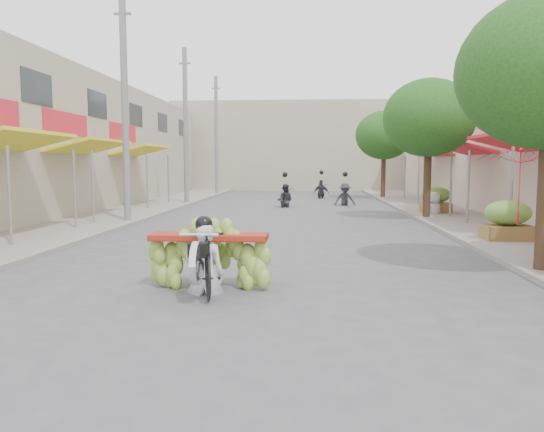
{
  "coord_description": "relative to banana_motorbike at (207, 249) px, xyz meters",
  "views": [
    {
      "loc": [
        1.02,
        -6.21,
        2.11
      ],
      "look_at": [
        0.29,
        3.97,
        1.1
      ],
      "focal_mm": 35.0,
      "sensor_mm": 36.0,
      "label": 1
    }
  ],
  "objects": [
    {
      "name": "utility_pole_mid",
      "position": [
        -4.73,
        9.68,
        3.31
      ],
      "size": [
        0.6,
        0.24,
        8.0
      ],
      "color": "slate",
      "rests_on": "ground"
    },
    {
      "name": "utility_pole_far",
      "position": [
        -4.73,
        18.68,
        3.31
      ],
      "size": [
        0.6,
        0.24,
        8.0
      ],
      "color": "slate",
      "rests_on": "ground"
    },
    {
      "name": "sidewalk_left",
      "position": [
        -6.33,
        12.68,
        -0.65
      ],
      "size": [
        4.0,
        60.0,
        0.12
      ],
      "primitive_type": "cube",
      "color": "gray",
      "rests_on": "ground"
    },
    {
      "name": "street_tree_far",
      "position": [
        6.07,
        23.68,
        3.07
      ],
      "size": [
        3.4,
        3.4,
        5.25
      ],
      "color": "#3A2719",
      "rests_on": "ground"
    },
    {
      "name": "street_tree_mid",
      "position": [
        6.07,
        11.68,
        3.07
      ],
      "size": [
        3.4,
        3.4,
        5.25
      ],
      "color": "#3A2719",
      "rests_on": "ground"
    },
    {
      "name": "ground",
      "position": [
        0.67,
        -2.32,
        -0.71
      ],
      "size": [
        120.0,
        120.0,
        0.0
      ],
      "primitive_type": "plane",
      "color": "#535358",
      "rests_on": "ground"
    },
    {
      "name": "banana_motorbike",
      "position": [
        0.0,
        0.0,
        0.0
      ],
      "size": [
        2.2,
        1.96,
        2.15
      ],
      "color": "black",
      "rests_on": "ground"
    },
    {
      "name": "bg_motorbike_b",
      "position": [
        3.46,
        18.4,
        0.16
      ],
      "size": [
        1.1,
        1.58,
        1.95
      ],
      "color": "black",
      "rests_on": "ground"
    },
    {
      "name": "market_umbrella",
      "position": [
        6.74,
        4.6,
        1.85
      ],
      "size": [
        2.35,
        2.35,
        1.93
      ],
      "rotation": [
        0.0,
        0.0,
        -0.12
      ],
      "color": "red",
      "rests_on": "ground"
    },
    {
      "name": "produce_crate_mid",
      "position": [
        6.87,
        5.68,
        0.0
      ],
      "size": [
        1.2,
        0.88,
        1.16
      ],
      "color": "brown",
      "rests_on": "ground"
    },
    {
      "name": "bg_motorbike_c",
      "position": [
        2.39,
        23.91,
        0.1
      ],
      "size": [
        1.04,
        1.58,
        1.95
      ],
      "color": "black",
      "rests_on": "ground"
    },
    {
      "name": "utility_pole_back",
      "position": [
        -4.73,
        27.68,
        3.31
      ],
      "size": [
        0.6,
        0.24,
        8.0
      ],
      "color": "slate",
      "rests_on": "ground"
    },
    {
      "name": "bg_motorbike_a",
      "position": [
        0.48,
        17.24,
        0.03
      ],
      "size": [
        0.86,
        1.67,
        1.95
      ],
      "color": "black",
      "rests_on": "ground"
    },
    {
      "name": "far_building",
      "position": [
        0.67,
        35.68,
        2.79
      ],
      "size": [
        20.0,
        6.0,
        7.0
      ],
      "primitive_type": "cube",
      "color": "tan",
      "rests_on": "ground"
    },
    {
      "name": "produce_crate_far",
      "position": [
        6.87,
        13.68,
        0.0
      ],
      "size": [
        1.2,
        0.88,
        1.16
      ],
      "color": "brown",
      "rests_on": "ground"
    },
    {
      "name": "pedestrian",
      "position": [
        6.69,
        13.11,
        0.27
      ],
      "size": [
        0.99,
        0.91,
        1.72
      ],
      "rotation": [
        0.0,
        0.0,
        3.77
      ],
      "color": "silver",
      "rests_on": "ground"
    },
    {
      "name": "sidewalk_right",
      "position": [
        7.67,
        12.68,
        -0.65
      ],
      "size": [
        4.0,
        60.0,
        0.12
      ],
      "primitive_type": "cube",
      "color": "gray",
      "rests_on": "ground"
    }
  ]
}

